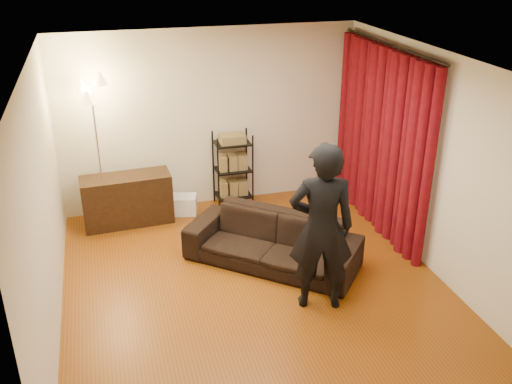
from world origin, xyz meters
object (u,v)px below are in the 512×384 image
object	(u,v)px
sofa	(272,241)
storage_boxes	(185,205)
floor_lamp	(99,155)
media_cabinet	(127,200)
person	(321,228)
wire_shelf	(233,170)

from	to	relation	value
sofa	storage_boxes	world-z (taller)	sofa
sofa	storage_boxes	size ratio (longest dim) A/B	6.21
sofa	floor_lamp	distance (m)	2.73
media_cabinet	storage_boxes	world-z (taller)	media_cabinet
sofa	floor_lamp	world-z (taller)	floor_lamp
sofa	media_cabinet	world-z (taller)	media_cabinet
media_cabinet	floor_lamp	world-z (taller)	floor_lamp
person	storage_boxes	world-z (taller)	person
floor_lamp	storage_boxes	bearing A→B (deg)	2.14
person	storage_boxes	size ratio (longest dim) A/B	5.59
wire_shelf	floor_lamp	distance (m)	2.02
storage_boxes	wire_shelf	xyz separation A→B (m)	(0.78, 0.13, 0.44)
media_cabinet	floor_lamp	size ratio (longest dim) A/B	0.58
media_cabinet	wire_shelf	size ratio (longest dim) A/B	1.08
sofa	floor_lamp	bearing A→B (deg)	-179.27
floor_lamp	wire_shelf	bearing A→B (deg)	5.08
person	wire_shelf	bearing A→B (deg)	-68.96
person	floor_lamp	world-z (taller)	floor_lamp
wire_shelf	floor_lamp	world-z (taller)	floor_lamp
sofa	wire_shelf	bearing A→B (deg)	132.40
media_cabinet	wire_shelf	world-z (taller)	wire_shelf
wire_shelf	person	bearing A→B (deg)	-79.27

